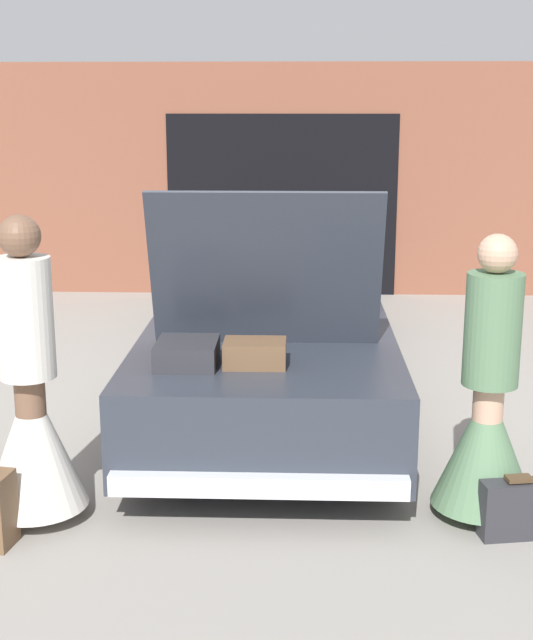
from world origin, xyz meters
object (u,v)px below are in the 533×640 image
(person_left, at_px, (31,414))
(person_right, at_px, (487,420))
(suitcase_beside_right_person, at_px, (517,509))
(car, at_px, (273,322))

(person_left, height_order, person_right, person_left)
(person_left, bearing_deg, person_right, 87.25)
(person_right, xyz_separation_m, suitcase_beside_right_person, (0.14, -0.25, -0.42))
(suitcase_beside_right_person, bearing_deg, car, 118.20)
(person_left, relative_size, person_right, 1.06)
(car, bearing_deg, suitcase_beside_right_person, -61.80)
(car, bearing_deg, person_left, -117.00)
(suitcase_beside_right_person, bearing_deg, person_right, 118.36)
(car, distance_m, suitcase_beside_right_person, 3.04)
(car, bearing_deg, person_right, -61.81)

